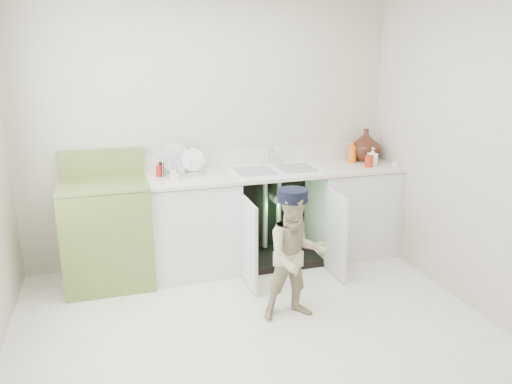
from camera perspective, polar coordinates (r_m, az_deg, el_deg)
ground at (r=3.78m, az=0.09°, el=-15.75°), size 3.50×3.50×0.00m
room_shell at (r=3.30m, az=0.10°, el=3.02°), size 6.00×5.50×1.26m
counter_run at (r=4.79m, az=2.49°, el=-2.43°), size 2.44×1.02×1.22m
avocado_stove at (r=4.52m, az=-16.65°, el=-4.33°), size 0.73×0.65×1.14m
repair_worker at (r=3.77m, az=4.57°, el=-7.14°), size 0.52×0.92×1.02m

